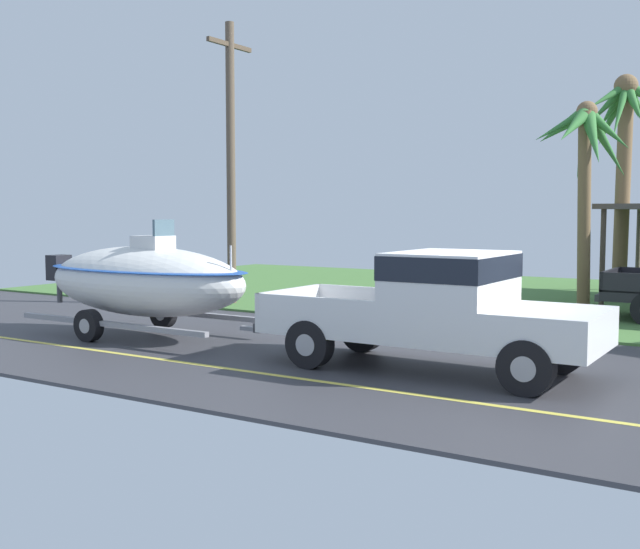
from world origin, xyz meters
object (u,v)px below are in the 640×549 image
at_px(boat_on_trailer, 144,280).
at_px(palm_tree_mid, 584,152).
at_px(pickup_truck_towing, 448,306).
at_px(palm_tree_near_left, 624,135).
at_px(utility_pole, 231,160).

bearing_deg(boat_on_trailer, palm_tree_mid, 53.66).
relative_size(pickup_truck_towing, boat_on_trailer, 0.92).
distance_m(palm_tree_near_left, utility_pole, 11.35).
distance_m(boat_on_trailer, palm_tree_mid, 11.51).
relative_size(pickup_truck_towing, utility_pole, 0.75).
relative_size(pickup_truck_towing, palm_tree_near_left, 0.88).
xyz_separation_m(pickup_truck_towing, boat_on_trailer, (-6.69, 0.00, 0.09)).
relative_size(pickup_truck_towing, palm_tree_mid, 1.06).
distance_m(boat_on_trailer, palm_tree_near_left, 14.62).
bearing_deg(pickup_truck_towing, utility_pole, 148.69).
height_order(pickup_truck_towing, palm_tree_mid, palm_tree_mid).
height_order(boat_on_trailer, utility_pole, utility_pole).
bearing_deg(utility_pole, palm_tree_mid, 23.85).
bearing_deg(palm_tree_near_left, pickup_truck_towing, -90.88).
bearing_deg(utility_pole, pickup_truck_towing, -31.31).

